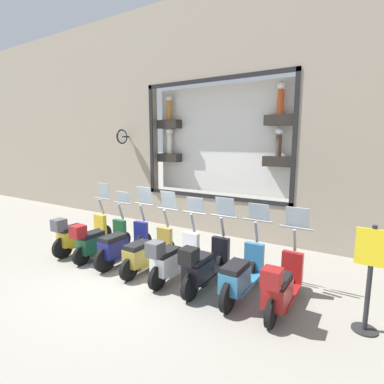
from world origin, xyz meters
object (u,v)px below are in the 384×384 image
scooter_navy_5 (123,245)px  shop_sign_post (370,276)px  scooter_white_3 (172,258)px  scooter_black_2 (204,265)px  scooter_red_0 (281,285)px  scooter_green_6 (98,240)px  scooter_yellow_7 (79,234)px  scooter_teal_1 (241,275)px  scooter_olive_4 (147,252)px

scooter_navy_5 → shop_sign_post: 4.92m
scooter_white_3 → scooter_navy_5: 1.47m
scooter_navy_5 → scooter_black_2: bearing=-91.7°
scooter_red_0 → scooter_green_6: size_ratio=1.00×
shop_sign_post → scooter_green_6: bearing=91.6°
scooter_white_3 → scooter_yellow_7: scooter_yellow_7 is taller
shop_sign_post → scooter_teal_1: bearing=92.4°
scooter_teal_1 → scooter_white_3: size_ratio=1.01×
scooter_teal_1 → scooter_navy_5: 2.95m
scooter_teal_1 → scooter_black_2: scooter_black_2 is taller
scooter_olive_4 → scooter_green_6: (-0.07, 1.47, 0.03)m
scooter_teal_1 → scooter_yellow_7: scooter_yellow_7 is taller
scooter_navy_5 → scooter_white_3: bearing=-92.8°
scooter_yellow_7 → scooter_teal_1: bearing=-89.3°
scooter_black_2 → scooter_navy_5: bearing=88.3°
scooter_red_0 → scooter_white_3: bearing=90.0°
scooter_black_2 → scooter_yellow_7: (0.00, 3.68, 0.01)m
scooter_black_2 → scooter_navy_5: scooter_navy_5 is taller
scooter_red_0 → shop_sign_post: shop_sign_post is taller
scooter_yellow_7 → shop_sign_post: (0.14, -6.38, 0.40)m
scooter_teal_1 → scooter_white_3: bearing=92.7°
scooter_black_2 → scooter_yellow_7: bearing=89.9°
scooter_black_2 → scooter_navy_5: 2.21m
scooter_red_0 → scooter_yellow_7: scooter_yellow_7 is taller
scooter_teal_1 → scooter_white_3: scooter_teal_1 is taller
scooter_red_0 → scooter_black_2: size_ratio=0.99×
scooter_red_0 → scooter_green_6: 4.42m
scooter_white_3 → scooter_yellow_7: size_ratio=0.99×
scooter_teal_1 → scooter_black_2: 0.74m
scooter_green_6 → shop_sign_post: bearing=-88.4°
scooter_teal_1 → shop_sign_post: shop_sign_post is taller
scooter_red_0 → scooter_olive_4: scooter_olive_4 is taller
scooter_teal_1 → scooter_olive_4: 2.21m
scooter_white_3 → scooter_green_6: bearing=90.2°
scooter_red_0 → scooter_navy_5: (0.07, 3.68, -0.01)m
scooter_olive_4 → scooter_navy_5: size_ratio=0.99×
scooter_red_0 → scooter_teal_1: size_ratio=0.99×
scooter_olive_4 → scooter_yellow_7: scooter_yellow_7 is taller
scooter_olive_4 → scooter_navy_5: bearing=89.4°
scooter_white_3 → scooter_navy_5: size_ratio=0.99×
shop_sign_post → scooter_navy_5: bearing=90.9°
scooter_red_0 → scooter_olive_4: size_ratio=1.00×
shop_sign_post → scooter_black_2: bearing=93.0°
scooter_green_6 → scooter_navy_5: bearing=-83.9°
scooter_green_6 → scooter_yellow_7: (0.02, 0.74, 0.03)m
scooter_teal_1 → shop_sign_post: 2.01m
scooter_navy_5 → scooter_yellow_7: bearing=92.4°
scooter_teal_1 → scooter_green_6: scooter_teal_1 is taller
scooter_white_3 → scooter_green_6: scooter_white_3 is taller
shop_sign_post → scooter_red_0: bearing=97.0°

